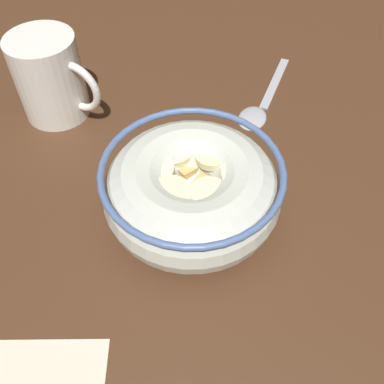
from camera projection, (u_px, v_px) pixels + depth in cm
name	position (u px, v px, depth cm)	size (l,w,h in cm)	color
ground_plane	(192.00, 219.00, 41.35)	(133.87, 133.87, 2.00)	#472B19
cereal_bowl	(192.00, 190.00, 38.01)	(15.83, 15.83, 6.20)	beige
spoon	(260.00, 107.00, 49.81)	(3.54, 14.87, 0.80)	#A5A5AD
coffee_mug	(51.00, 78.00, 46.27)	(10.18, 7.21, 9.18)	white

